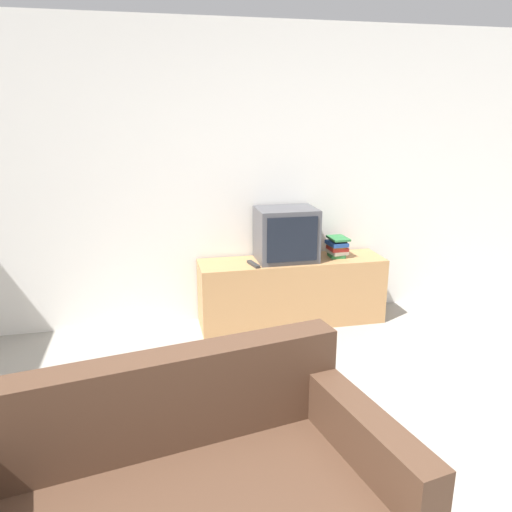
{
  "coord_description": "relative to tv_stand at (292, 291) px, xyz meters",
  "views": [
    {
      "loc": [
        -0.68,
        -1.32,
        1.85
      ],
      "look_at": [
        0.13,
        2.4,
        0.76
      ],
      "focal_mm": 35.0,
      "sensor_mm": 36.0,
      "label": 1
    }
  ],
  "objects": [
    {
      "name": "wall_back",
      "position": [
        -0.54,
        0.27,
        1.0
      ],
      "size": [
        9.0,
        0.06,
        2.6
      ],
      "color": "white",
      "rests_on": "ground_plane"
    },
    {
      "name": "television",
      "position": [
        -0.06,
        0.02,
        0.53
      ],
      "size": [
        0.52,
        0.4,
        0.46
      ],
      "color": "#4C4C51",
      "rests_on": "tv_stand"
    },
    {
      "name": "remote_on_stand",
      "position": [
        -0.37,
        -0.1,
        0.31
      ],
      "size": [
        0.08,
        0.2,
        0.02
      ],
      "rotation": [
        0.0,
        0.0,
        0.22
      ],
      "color": "#2D2D2D",
      "rests_on": "tv_stand"
    },
    {
      "name": "tv_stand",
      "position": [
        0.0,
        0.0,
        0.0
      ],
      "size": [
        1.66,
        0.43,
        0.59
      ],
      "color": "tan",
      "rests_on": "ground_plane"
    },
    {
      "name": "book_stack",
      "position": [
        0.42,
        0.01,
        0.39
      ],
      "size": [
        0.18,
        0.23,
        0.18
      ],
      "color": "#2D753D",
      "rests_on": "tv_stand"
    }
  ]
}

